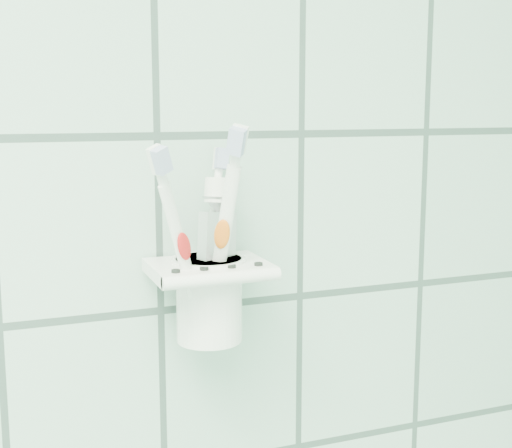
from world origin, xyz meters
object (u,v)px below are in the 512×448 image
(toothpaste_tube, at_px, (213,246))
(toothbrush_pink, at_px, (203,233))
(holder_bracket, at_px, (208,270))
(cup, at_px, (209,295))
(toothbrush_orange, at_px, (208,222))
(toothbrush_blue, at_px, (204,240))

(toothpaste_tube, bearing_deg, toothbrush_pink, 155.58)
(holder_bracket, xyz_separation_m, cup, (0.00, 0.00, -0.03))
(toothbrush_orange, bearing_deg, toothpaste_tube, -56.34)
(cup, relative_size, toothbrush_orange, 0.39)
(holder_bracket, bearing_deg, toothbrush_orange, 70.33)
(toothbrush_blue, bearing_deg, toothpaste_tube, -22.66)
(toothbrush_blue, xyz_separation_m, toothbrush_orange, (0.01, 0.01, 0.02))
(toothbrush_pink, relative_size, toothpaste_tube, 1.26)
(cup, bearing_deg, holder_bracket, -119.11)
(toothpaste_tube, bearing_deg, holder_bracket, 117.07)
(toothbrush_pink, bearing_deg, toothbrush_blue, 22.78)
(toothbrush_blue, distance_m, toothbrush_orange, 0.02)
(toothpaste_tube, bearing_deg, cup, 83.52)
(holder_bracket, height_order, toothbrush_pink, toothbrush_pink)
(toothbrush_pink, distance_m, toothbrush_blue, 0.01)
(holder_bracket, distance_m, toothpaste_tube, 0.03)
(cup, bearing_deg, toothbrush_pink, -139.28)
(cup, distance_m, toothbrush_pink, 0.07)
(cup, xyz_separation_m, toothpaste_tube, (0.00, -0.01, 0.05))
(cup, height_order, toothpaste_tube, toothpaste_tube)
(holder_bracket, xyz_separation_m, toothbrush_blue, (-0.00, -0.00, 0.03))
(toothbrush_blue, bearing_deg, cup, 33.25)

